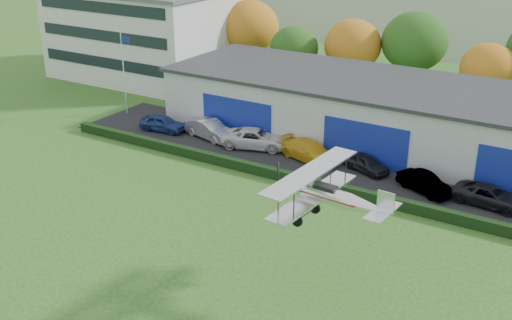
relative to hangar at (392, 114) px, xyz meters
The scene contains 16 objects.
ground 28.55m from the hangar, 100.13° to the right, with size 300.00×300.00×0.00m, color #2B551B.
apron 7.72m from the hangar, 105.99° to the right, with size 48.00×9.00×0.05m, color black.
hedge 12.16m from the hangar, 99.64° to the right, with size 46.00×0.60×0.80m, color black.
hangar is the anchor object (origin of this frame).
office_block 33.84m from the hangar, 167.99° to the left, with size 20.60×15.60×10.40m.
flagpole 25.68m from the hangar, 166.49° to the right, with size 1.05×0.10×8.00m.
tree_belt 13.63m from the hangar, 108.16° to the left, with size 75.70×13.22×10.12m.
distant_hills 113.51m from the hangar, 94.79° to the left, with size 430.00×196.00×56.00m.
car_0 20.43m from the hangar, 156.59° to the right, with size 1.77×4.39×1.50m, color navy.
car_1 15.88m from the hangar, 152.18° to the right, with size 1.77×5.09×1.68m, color silver.
car_2 11.83m from the hangar, 142.45° to the right, with size 2.68×5.80×1.61m, color silver.
car_3 8.55m from the hangar, 120.00° to the right, with size 2.17×5.34×1.55m, color gold.
car_4 7.30m from the hangar, 85.08° to the right, with size 1.59×3.95×1.35m, color black.
car_5 10.21m from the hangar, 55.98° to the right, with size 1.49×4.27×1.41m, color gray.
car_6 13.04m from the hangar, 38.31° to the right, with size 2.30×5.00×1.39m, color black.
biplane 23.49m from the hangar, 78.64° to the right, with size 6.67×7.66×2.86m.
Camera 1 is at (21.32, -20.84, 19.28)m, focal length 43.31 mm.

